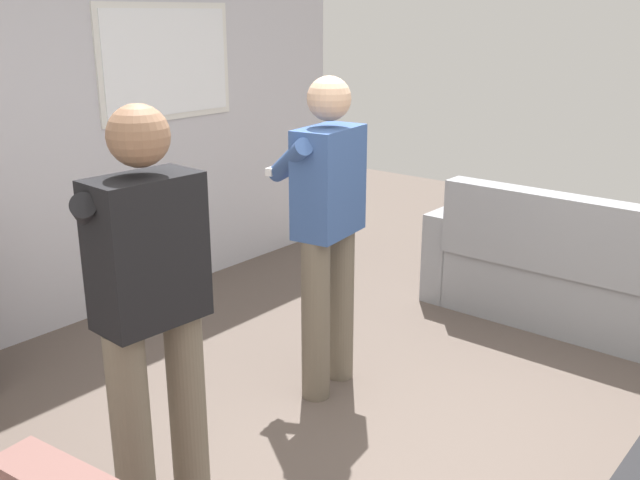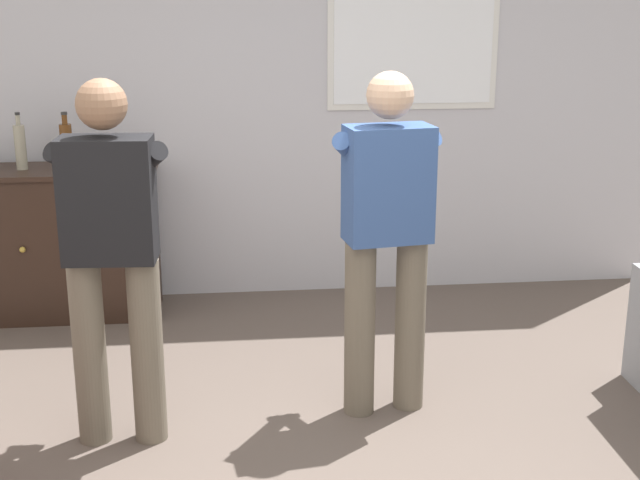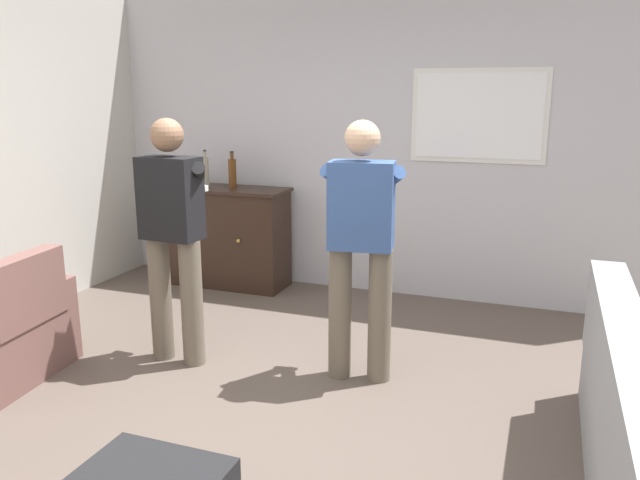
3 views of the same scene
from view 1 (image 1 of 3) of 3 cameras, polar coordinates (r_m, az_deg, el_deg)
The scene contains 5 objects.
ground at distance 3.38m, azimuth 7.05°, elevation -18.10°, with size 10.40×10.40×0.00m, color brown.
wall_back_with_window at distance 4.75m, azimuth -20.67°, elevation 9.81°, with size 5.20×0.15×2.80m.
couch at distance 4.77m, azimuth 23.07°, elevation -3.72°, with size 0.57×2.62×0.91m.
person_standing_left at distance 2.71m, azimuth -13.45°, elevation -5.15°, with size 0.56×0.49×1.68m.
person_standing_right at distance 3.67m, azimuth 0.54°, elevation 1.40°, with size 0.55×0.50×1.68m.
Camera 1 is at (-2.35, -1.41, 1.97)m, focal length 40.00 mm.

